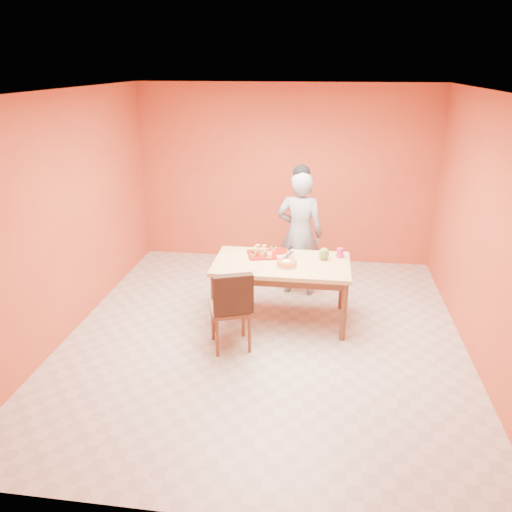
# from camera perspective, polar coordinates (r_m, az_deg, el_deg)

# --- Properties ---
(floor) EXTENTS (5.00, 5.00, 0.00)m
(floor) POSITION_cam_1_polar(r_m,az_deg,el_deg) (5.85, 0.95, -9.14)
(floor) COLOR beige
(floor) RESTS_ON ground
(ceiling) EXTENTS (5.00, 5.00, 0.00)m
(ceiling) POSITION_cam_1_polar(r_m,az_deg,el_deg) (5.05, 1.15, 18.30)
(ceiling) COLOR white
(ceiling) RESTS_ON wall_back
(wall_back) EXTENTS (4.50, 0.00, 4.50)m
(wall_back) POSITION_cam_1_polar(r_m,az_deg,el_deg) (7.70, 3.32, 9.19)
(wall_back) COLOR #CB532E
(wall_back) RESTS_ON floor
(wall_left) EXTENTS (0.00, 5.00, 5.00)m
(wall_left) POSITION_cam_1_polar(r_m,az_deg,el_deg) (5.98, -20.94, 4.23)
(wall_left) COLOR #CB532E
(wall_left) RESTS_ON floor
(wall_right) EXTENTS (0.00, 5.00, 5.00)m
(wall_right) POSITION_cam_1_polar(r_m,az_deg,el_deg) (5.51, 24.95, 2.24)
(wall_right) COLOR #CB532E
(wall_right) RESTS_ON floor
(dining_table) EXTENTS (1.60, 0.90, 0.76)m
(dining_table) POSITION_cam_1_polar(r_m,az_deg,el_deg) (5.93, 2.94, -1.54)
(dining_table) COLOR #DAC472
(dining_table) RESTS_ON floor
(dining_chair) EXTENTS (0.57, 0.63, 0.95)m
(dining_chair) POSITION_cam_1_polar(r_m,az_deg,el_deg) (5.42, -3.00, -5.85)
(dining_chair) COLOR brown
(dining_chair) RESTS_ON floor
(pastry_pile) EXTENTS (0.30, 0.30, 0.10)m
(pastry_pile) POSITION_cam_1_polar(r_m,az_deg,el_deg) (6.06, 0.68, 0.69)
(pastry_pile) COLOR tan
(pastry_pile) RESTS_ON pastry_platter
(person) EXTENTS (0.65, 0.46, 1.68)m
(person) POSITION_cam_1_polar(r_m,az_deg,el_deg) (6.62, 5.00, 2.54)
(person) COLOR gray
(person) RESTS_ON floor
(pastry_platter) EXTENTS (0.41, 0.41, 0.02)m
(pastry_platter) POSITION_cam_1_polar(r_m,az_deg,el_deg) (6.08, 0.68, 0.17)
(pastry_platter) COLOR maroon
(pastry_platter) RESTS_ON dining_table
(red_dinner_plate) EXTENTS (0.29, 0.29, 0.01)m
(red_dinner_plate) POSITION_cam_1_polar(r_m,az_deg,el_deg) (6.22, 2.46, 0.61)
(red_dinner_plate) COLOR maroon
(red_dinner_plate) RESTS_ON dining_table
(white_cake_plate) EXTENTS (0.34, 0.34, 0.01)m
(white_cake_plate) POSITION_cam_1_polar(r_m,az_deg,el_deg) (5.77, 3.52, -1.15)
(white_cake_plate) COLOR white
(white_cake_plate) RESTS_ON dining_table
(sponge_cake) EXTENTS (0.29, 0.29, 0.05)m
(sponge_cake) POSITION_cam_1_polar(r_m,az_deg,el_deg) (5.75, 3.52, -0.84)
(sponge_cake) COLOR #CC7734
(sponge_cake) RESTS_ON white_cake_plate
(cake_server) EXTENTS (0.13, 0.29, 0.01)m
(cake_server) POSITION_cam_1_polar(r_m,az_deg,el_deg) (5.91, 3.77, 0.11)
(cake_server) COLOR silver
(cake_server) RESTS_ON sponge_cake
(egg_ornament) EXTENTS (0.14, 0.13, 0.15)m
(egg_ornament) POSITION_cam_1_polar(r_m,az_deg,el_deg) (5.97, 7.78, 0.24)
(egg_ornament) COLOR olive
(egg_ornament) RESTS_ON dining_table
(magenta_glass) EXTENTS (0.10, 0.10, 0.11)m
(magenta_glass) POSITION_cam_1_polar(r_m,az_deg,el_deg) (6.09, 9.56, 0.35)
(magenta_glass) COLOR #BF1C6A
(magenta_glass) RESTS_ON dining_table
(checker_tin) EXTENTS (0.11, 0.11, 0.03)m
(checker_tin) POSITION_cam_1_polar(r_m,az_deg,el_deg) (6.14, 9.53, 0.09)
(checker_tin) COLOR #3D1C10
(checker_tin) RESTS_ON dining_table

